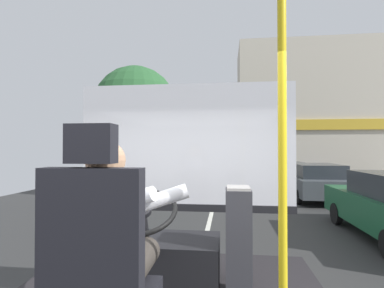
{
  "coord_description": "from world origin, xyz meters",
  "views": [
    {
      "loc": [
        0.48,
        -1.77,
        2.01
      ],
      "look_at": [
        0.11,
        1.38,
        2.06
      ],
      "focal_mm": 27.55,
      "sensor_mm": 36.0,
      "label": 1
    }
  ],
  "objects_px": {
    "fare_box": "(238,242)",
    "handrail_pole": "(283,190)",
    "steering_console": "(156,259)",
    "parked_car_charcoal": "(315,181)",
    "bus_driver": "(111,236)",
    "parked_car_blue": "(288,173)",
    "driver_seat": "(100,280)"
  },
  "relations": [
    {
      "from": "fare_box",
      "to": "handrail_pole",
      "type": "bearing_deg",
      "value": -77.7
    },
    {
      "from": "steering_console",
      "to": "parked_car_charcoal",
      "type": "bearing_deg",
      "value": 67.08
    },
    {
      "from": "bus_driver",
      "to": "handrail_pole",
      "type": "height_order",
      "value": "handrail_pole"
    },
    {
      "from": "bus_driver",
      "to": "fare_box",
      "type": "relative_size",
      "value": 0.89
    },
    {
      "from": "handrail_pole",
      "to": "parked_car_charcoal",
      "type": "bearing_deg",
      "value": 73.3
    },
    {
      "from": "handrail_pole",
      "to": "fare_box",
      "type": "bearing_deg",
      "value": 102.3
    },
    {
      "from": "bus_driver",
      "to": "handrail_pole",
      "type": "bearing_deg",
      "value": 0.98
    },
    {
      "from": "bus_driver",
      "to": "steering_console",
      "type": "bearing_deg",
      "value": 90.0
    },
    {
      "from": "bus_driver",
      "to": "parked_car_blue",
      "type": "relative_size",
      "value": 0.2
    },
    {
      "from": "steering_console",
      "to": "parked_car_blue",
      "type": "relative_size",
      "value": 0.29
    },
    {
      "from": "driver_seat",
      "to": "parked_car_charcoal",
      "type": "xyz_separation_m",
      "value": [
        4.12,
        10.89,
        -0.64
      ]
    },
    {
      "from": "steering_console",
      "to": "fare_box",
      "type": "xyz_separation_m",
      "value": [
        0.71,
        -0.14,
        0.22
      ]
    },
    {
      "from": "parked_car_blue",
      "to": "steering_console",
      "type": "bearing_deg",
      "value": -105.57
    },
    {
      "from": "handrail_pole",
      "to": "parked_car_blue",
      "type": "xyz_separation_m",
      "value": [
        3.07,
        15.24,
        -1.14
      ]
    },
    {
      "from": "handrail_pole",
      "to": "driver_seat",
      "type": "bearing_deg",
      "value": -170.57
    },
    {
      "from": "steering_console",
      "to": "parked_car_blue",
      "type": "height_order",
      "value": "steering_console"
    },
    {
      "from": "handrail_pole",
      "to": "fare_box",
      "type": "relative_size",
      "value": 2.22
    },
    {
      "from": "handrail_pole",
      "to": "steering_console",
      "type": "bearing_deg",
      "value": 131.68
    },
    {
      "from": "bus_driver",
      "to": "handrail_pole",
      "type": "xyz_separation_m",
      "value": [
        0.9,
        0.02,
        0.26
      ]
    },
    {
      "from": "bus_driver",
      "to": "parked_car_charcoal",
      "type": "height_order",
      "value": "bus_driver"
    },
    {
      "from": "fare_box",
      "to": "parked_car_charcoal",
      "type": "height_order",
      "value": "fare_box"
    },
    {
      "from": "bus_driver",
      "to": "steering_console",
      "type": "height_order",
      "value": "bus_driver"
    },
    {
      "from": "bus_driver",
      "to": "steering_console",
      "type": "xyz_separation_m",
      "value": [
        0.0,
        1.02,
        -0.49
      ]
    },
    {
      "from": "bus_driver",
      "to": "parked_car_charcoal",
      "type": "relative_size",
      "value": 0.19
    },
    {
      "from": "fare_box",
      "to": "parked_car_blue",
      "type": "bearing_deg",
      "value": 77.21
    },
    {
      "from": "fare_box",
      "to": "parked_car_blue",
      "type": "xyz_separation_m",
      "value": [
        3.26,
        14.37,
        -0.6
      ]
    },
    {
      "from": "fare_box",
      "to": "parked_car_charcoal",
      "type": "distance_m",
      "value": 10.46
    },
    {
      "from": "parked_car_charcoal",
      "to": "parked_car_blue",
      "type": "relative_size",
      "value": 1.07
    },
    {
      "from": "fare_box",
      "to": "parked_car_blue",
      "type": "height_order",
      "value": "fare_box"
    },
    {
      "from": "steering_console",
      "to": "parked_car_charcoal",
      "type": "relative_size",
      "value": 0.27
    },
    {
      "from": "parked_car_charcoal",
      "to": "driver_seat",
      "type": "bearing_deg",
      "value": -110.71
    },
    {
      "from": "driver_seat",
      "to": "bus_driver",
      "type": "xyz_separation_m",
      "value": [
        0.0,
        0.13,
        0.17
      ]
    }
  ]
}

